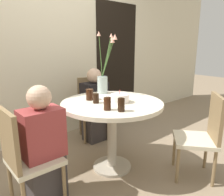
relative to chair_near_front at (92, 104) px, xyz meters
The scene contains 16 objects.
ground_plane 1.06m from the chair_near_front, 112.75° to the right, with size 16.00×16.00×0.00m, color #89755B.
wall_back 0.97m from the chair_near_front, 132.23° to the left, with size 8.00×0.05×2.60m.
doorway_panel 1.05m from the chair_near_front, 24.00° to the left, with size 0.90×0.01×2.05m.
dining_table 0.95m from the chair_near_front, 112.75° to the right, with size 1.07×1.07×0.77m.
chair_near_front is the anchor object (origin of this frame).
chair_left_flank 1.57m from the chair_near_front, 146.39° to the right, with size 0.40×0.40×0.88m.
chair_right_flank 1.62m from the chair_near_front, 81.84° to the right, with size 0.56×0.56×0.88m.
birthday_cake 1.04m from the chair_near_front, 108.71° to the right, with size 0.19×0.19×0.13m.
flower_vase 0.73m from the chair_near_front, 108.78° to the right, with size 0.31×0.22×0.73m.
side_plate 0.78m from the chair_near_front, 116.61° to the right, with size 0.21×0.21×0.01m.
drink_glass_0 0.89m from the chair_near_front, 127.27° to the right, with size 0.08×0.08×0.12m.
drink_glass_1 1.33m from the chair_near_front, 113.94° to the right, with size 0.06×0.06×0.12m.
drink_glass_2 1.26m from the chair_near_front, 119.05° to the right, with size 0.07×0.07×0.12m.
drink_glass_3 1.01m from the chair_near_front, 123.18° to the right, with size 0.06×0.06×0.10m.
person_woman 0.16m from the chair_near_front, 112.75° to the right, with size 0.34×0.24×1.04m.
person_guest 1.44m from the chair_near_front, 142.85° to the right, with size 0.34×0.24×1.04m.
Camera 1 is at (-1.46, -1.68, 1.36)m, focal length 35.00 mm.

